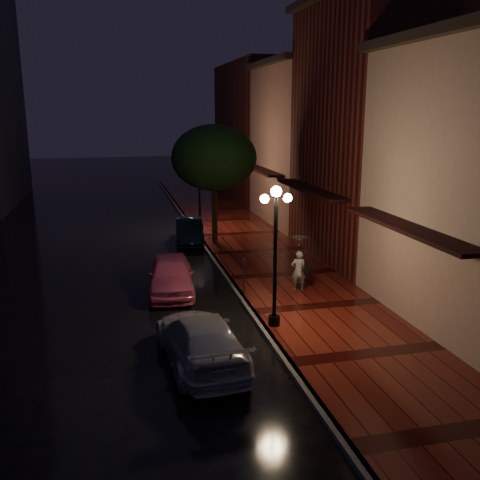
{
  "coord_description": "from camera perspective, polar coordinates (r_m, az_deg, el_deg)",
  "views": [
    {
      "loc": [
        -4.26,
        -19.71,
        6.6
      ],
      "look_at": [
        0.71,
        1.03,
        1.4
      ],
      "focal_mm": 40.0,
      "sensor_mm": 36.0,
      "label": 1
    }
  ],
  "objects": [
    {
      "name": "woman_with_umbrella",
      "position": [
        19.45,
        6.32,
        -1.49
      ],
      "size": [
        0.87,
        0.89,
        2.09
      ],
      "rotation": [
        0.0,
        0.0,
        2.91
      ],
      "color": "white",
      "rests_on": "sidewalk"
    },
    {
      "name": "street_tree",
      "position": [
        26.27,
        -2.78,
        8.54
      ],
      "size": [
        4.16,
        4.16,
        5.8
      ],
      "color": "black",
      "rests_on": "sidewalk"
    },
    {
      "name": "storefront_far",
      "position": [
        31.84,
        7.37,
        9.81
      ],
      "size": [
        5.0,
        8.0,
        9.0
      ],
      "primitive_type": "cube",
      "color": "#8C5951",
      "rests_on": "ground"
    },
    {
      "name": "streetlamp_near",
      "position": [
        15.93,
        3.79,
        -0.87
      ],
      "size": [
        0.96,
        0.36,
        4.31
      ],
      "color": "black",
      "rests_on": "sidewalk"
    },
    {
      "name": "streetlamp_far",
      "position": [
        29.35,
        -4.34,
        5.83
      ],
      "size": [
        0.96,
        0.36,
        4.31
      ],
      "color": "black",
      "rests_on": "sidewalk"
    },
    {
      "name": "storefront_mid",
      "position": [
        24.48,
        14.17,
        10.72
      ],
      "size": [
        5.0,
        8.0,
        11.0
      ],
      "primitive_type": "cube",
      "color": "#511914",
      "rests_on": "ground"
    },
    {
      "name": "storefront_extra",
      "position": [
        41.31,
        2.39,
        11.47
      ],
      "size": [
        5.0,
        12.0,
        10.0
      ],
      "primitive_type": "cube",
      "color": "#511914",
      "rests_on": "ground"
    },
    {
      "name": "silver_car",
      "position": [
        14.46,
        -4.2,
        -10.56
      ],
      "size": [
        2.21,
        4.72,
        1.33
      ],
      "primitive_type": "imported",
      "rotation": [
        0.0,
        0.0,
        3.22
      ],
      "color": "#B9B9C1",
      "rests_on": "ground"
    },
    {
      "name": "navy_car",
      "position": [
        27.29,
        -5.45,
        0.99
      ],
      "size": [
        1.72,
        3.92,
        1.25
      ],
      "primitive_type": "imported",
      "rotation": [
        0.0,
        0.0,
        -0.11
      ],
      "color": "black",
      "rests_on": "ground"
    },
    {
      "name": "sidewalk",
      "position": [
        21.76,
        4.58,
        -3.79
      ],
      "size": [
        4.5,
        60.0,
        0.15
      ],
      "primitive_type": "cube",
      "color": "#46100C",
      "rests_on": "ground"
    },
    {
      "name": "parking_meter",
      "position": [
        19.15,
        0.44,
        -3.44
      ],
      "size": [
        0.13,
        0.1,
        1.33
      ],
      "rotation": [
        0.0,
        0.0,
        0.09
      ],
      "color": "black",
      "rests_on": "sidewalk"
    },
    {
      "name": "curb",
      "position": [
        21.2,
        -1.23,
        -4.23
      ],
      "size": [
        0.25,
        60.0,
        0.15
      ],
      "primitive_type": "cube",
      "color": "#595451",
      "rests_on": "ground"
    },
    {
      "name": "ground",
      "position": [
        21.22,
        -1.23,
        -4.42
      ],
      "size": [
        120.0,
        120.0,
        0.0
      ],
      "primitive_type": "plane",
      "color": "black",
      "rests_on": "ground"
    },
    {
      "name": "pink_car",
      "position": [
        19.91,
        -7.41,
        -3.67
      ],
      "size": [
        2.0,
        4.2,
        1.39
      ],
      "primitive_type": "imported",
      "rotation": [
        0.0,
        0.0,
        -0.09
      ],
      "color": "#D75882",
      "rests_on": "ground"
    }
  ]
}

